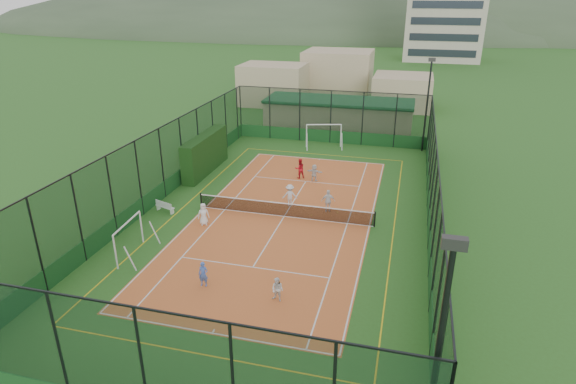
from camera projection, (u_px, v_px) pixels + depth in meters
name	position (u px, v px, depth m)	size (l,w,h in m)	color
ground	(284.00, 217.00, 31.16)	(300.00, 300.00, 0.00)	#2D5E20
court_slab	(284.00, 217.00, 31.16)	(11.17, 23.97, 0.01)	#CC652D
tennis_net	(284.00, 209.00, 30.95)	(11.67, 0.12, 1.06)	black
perimeter_fence	(284.00, 181.00, 30.19)	(18.12, 34.12, 5.00)	black
floodlight_se	(434.00, 375.00, 12.75)	(0.60, 0.26, 8.25)	black
floodlight_ne	(427.00, 106.00, 42.37)	(0.60, 0.26, 8.25)	black
clubhouse	(339.00, 114.00, 50.18)	(15.20, 7.20, 3.15)	tan
distant_hills	(397.00, 33.00, 164.98)	(200.00, 60.00, 24.00)	#384C33
hedge_left	(205.00, 154.00, 38.41)	(1.03, 6.86, 3.00)	black
white_bench	(165.00, 206.00, 31.68)	(1.44, 0.40, 0.81)	white
futsal_goal_near	(129.00, 239.00, 26.29)	(0.89, 3.06, 1.98)	white
futsal_goal_far	(324.00, 136.00, 44.62)	(3.31, 0.96, 2.13)	white
child_near_left	(203.00, 214.00, 29.83)	(0.70, 0.45, 1.43)	white
child_near_mid	(203.00, 274.00, 23.63)	(0.48, 0.31, 1.31)	#4A70D2
child_near_right	(277.00, 290.00, 22.49)	(0.59, 0.46, 1.22)	white
child_far_left	(290.00, 195.00, 32.41)	(1.00, 0.58, 1.55)	silver
child_far_right	(328.00, 201.00, 31.56)	(0.90, 0.37, 1.53)	white
child_far_back	(314.00, 173.00, 36.73)	(1.23, 0.39, 1.33)	silver
coach	(300.00, 168.00, 37.25)	(0.76, 0.59, 1.56)	red
tennis_balls	(313.00, 209.00, 32.13)	(4.79, 1.57, 0.07)	#CCE033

